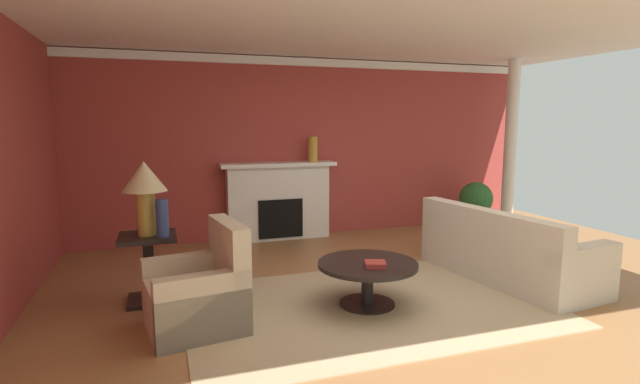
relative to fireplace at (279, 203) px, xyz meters
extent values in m
plane|color=olive|center=(0.59, -2.89, -0.57)|extent=(9.54, 9.54, 0.00)
cube|color=#9E3833|center=(0.59, 0.21, 0.85)|extent=(7.94, 0.12, 2.84)
cube|color=white|center=(0.59, -2.59, 2.30)|extent=(7.94, 6.69, 0.06)
cube|color=white|center=(0.59, 0.13, 2.19)|extent=(7.94, 0.08, 0.12)
cube|color=tan|center=(0.17, -3.01, -0.57)|extent=(3.57, 2.36, 0.01)
cube|color=white|center=(0.00, 0.01, 0.00)|extent=(1.60, 0.25, 1.15)
cube|color=black|center=(0.00, -0.01, -0.22)|extent=(0.70, 0.26, 0.60)
cube|color=white|center=(0.00, -0.02, 0.61)|extent=(1.80, 0.35, 0.06)
cube|color=beige|center=(2.10, -2.75, -0.35)|extent=(1.15, 2.19, 0.45)
cube|color=beige|center=(1.75, -2.79, 0.08)|extent=(0.45, 2.11, 0.40)
cube|color=beige|center=(2.22, -3.69, -0.26)|extent=(0.92, 0.31, 0.62)
cube|color=beige|center=(1.99, -1.80, -0.26)|extent=(0.92, 0.31, 0.62)
cube|color=#C1B293|center=(-1.51, -3.02, -0.35)|extent=(0.91, 0.91, 0.44)
cube|color=#C1B293|center=(-1.19, -2.97, 0.12)|extent=(0.28, 0.81, 0.51)
cube|color=#C1B293|center=(-1.56, -2.69, -0.27)|extent=(0.81, 0.26, 0.60)
cube|color=#C1B293|center=(-1.46, -3.34, -0.27)|extent=(0.81, 0.26, 0.60)
cylinder|color=black|center=(0.17, -3.01, -0.14)|extent=(1.00, 1.00, 0.04)
cylinder|color=black|center=(0.17, -3.01, -0.37)|extent=(0.12, 0.12, 0.41)
cylinder|color=black|center=(0.17, -3.01, -0.56)|extent=(0.56, 0.56, 0.03)
cube|color=black|center=(-1.90, -2.19, 0.11)|extent=(0.56, 0.56, 0.04)
cube|color=black|center=(-1.90, -2.19, -0.24)|extent=(0.10, 0.10, 0.66)
cube|color=black|center=(-1.90, -2.19, -0.55)|extent=(0.45, 0.45, 0.04)
cylinder|color=#B28E38|center=(-1.90, -2.19, 0.35)|extent=(0.18, 0.18, 0.45)
cone|color=#C6B284|center=(-1.90, -2.19, 0.73)|extent=(0.44, 0.44, 0.30)
cylinder|color=navy|center=(-1.75, -2.31, 0.32)|extent=(0.12, 0.12, 0.38)
cylinder|color=#B7892D|center=(0.55, -0.05, 0.84)|extent=(0.15, 0.15, 0.39)
cube|color=maroon|center=(0.18, -3.17, -0.10)|extent=(0.25, 0.24, 0.05)
cylinder|color=#BCB29E|center=(3.31, -0.49, -0.42)|extent=(0.32, 0.32, 0.30)
sphere|color=#28602D|center=(3.31, -0.49, -0.02)|extent=(0.56, 0.56, 0.56)
cylinder|color=white|center=(3.80, -0.68, 0.85)|extent=(0.20, 0.20, 2.84)
camera|label=1|loc=(-1.75, -7.23, 1.26)|focal=26.91mm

